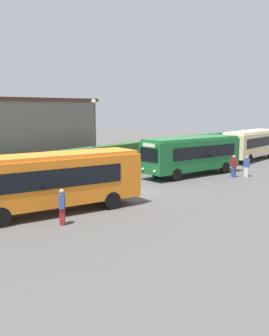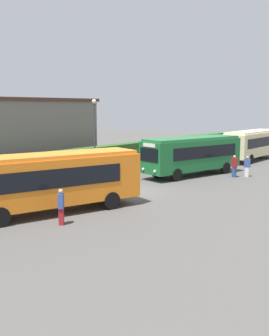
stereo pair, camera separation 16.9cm
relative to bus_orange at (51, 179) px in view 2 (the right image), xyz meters
The scene contains 11 objects.
ground_plane 7.13m from the bus_orange, ahead, with size 115.20×115.20×0.00m, color #514F4C.
bus_orange is the anchor object (origin of this frame).
bus_green 15.39m from the bus_orange, ahead, with size 9.76×4.75×3.20m.
bus_cream 27.92m from the bus_orange, ahead, with size 9.64×2.65×3.17m.
person_left 2.62m from the bus_orange, 120.09° to the right, with size 0.46×0.44×1.79m.
person_center 17.02m from the bus_orange, 10.59° to the right, with size 0.45×0.55×1.81m.
person_right 18.03m from the bus_orange, 12.41° to the right, with size 0.34×0.52×1.71m.
person_far 28.79m from the bus_orange, ahead, with size 0.37×0.45×1.68m.
hedge_row 12.00m from the bus_orange, 54.86° to the left, with size 69.60×1.26×1.93m, color #2B5723.
depot_building 18.36m from the bus_orange, 58.39° to the left, with size 14.42×7.75×6.51m.
lamppost 12.18m from the bus_orange, 31.65° to the left, with size 0.36×0.36×6.32m.
Camera 2 is at (-21.32, -16.83, 5.73)m, focal length 43.78 mm.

